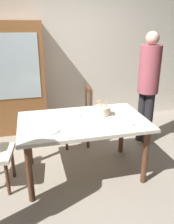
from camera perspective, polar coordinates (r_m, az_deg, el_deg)
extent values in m
plane|color=#9E9384|center=(3.20, -0.90, -14.48)|extent=(6.40, 6.40, 0.00)
cube|color=silver|center=(4.47, -6.56, 13.67)|extent=(6.40, 0.10, 2.60)
cube|color=silver|center=(2.84, -0.98, -2.35)|extent=(1.55, 0.95, 0.04)
cylinder|color=#56331E|center=(2.63, -13.91, -14.43)|extent=(0.07, 0.07, 0.71)
cylinder|color=#56331E|center=(2.92, 14.10, -10.65)|extent=(0.07, 0.07, 0.71)
cylinder|color=#56331E|center=(3.28, -14.14, -6.92)|extent=(0.07, 0.07, 0.71)
cylinder|color=#56331E|center=(3.51, 8.48, -4.55)|extent=(0.07, 0.07, 0.71)
cylinder|color=silver|center=(2.97, 3.75, -0.75)|extent=(0.28, 0.28, 0.01)
cylinder|color=beige|center=(2.95, 3.78, 0.35)|extent=(0.21, 0.21, 0.11)
cylinder|color=yellow|center=(2.94, 4.86, 1.96)|extent=(0.01, 0.01, 0.05)
sphere|color=#FFC64C|center=(2.93, 4.88, 2.58)|extent=(0.01, 0.01, 0.01)
cylinder|color=#E54C4C|center=(2.97, 4.42, 2.15)|extent=(0.01, 0.01, 0.05)
sphere|color=#FFC64C|center=(2.96, 4.44, 2.76)|extent=(0.01, 0.01, 0.01)
cylinder|color=#E54C4C|center=(2.98, 3.56, 2.22)|extent=(0.01, 0.01, 0.05)
sphere|color=#FFC64C|center=(2.97, 3.58, 2.83)|extent=(0.01, 0.01, 0.01)
cylinder|color=#E54C4C|center=(2.96, 2.99, 2.12)|extent=(0.01, 0.01, 0.05)
sphere|color=#FFC64C|center=(2.95, 3.01, 2.74)|extent=(0.01, 0.01, 0.01)
cylinder|color=yellow|center=(2.93, 2.70, 1.90)|extent=(0.01, 0.01, 0.05)
sphere|color=#FFC64C|center=(2.91, 2.71, 2.52)|extent=(0.01, 0.01, 0.01)
cylinder|color=yellow|center=(2.89, 2.96, 1.64)|extent=(0.01, 0.01, 0.05)
sphere|color=#FFC64C|center=(2.88, 2.98, 2.27)|extent=(0.01, 0.01, 0.01)
cylinder|color=#D872CC|center=(2.87, 3.63, 1.50)|extent=(0.01, 0.01, 0.05)
sphere|color=#FFC64C|center=(2.86, 3.64, 2.13)|extent=(0.01, 0.01, 0.01)
cylinder|color=#F2994C|center=(2.88, 4.38, 1.53)|extent=(0.01, 0.01, 0.05)
sphere|color=#FFC64C|center=(2.87, 4.40, 2.16)|extent=(0.01, 0.01, 0.01)
cylinder|color=#E54C4C|center=(2.91, 4.88, 1.72)|extent=(0.01, 0.01, 0.05)
sphere|color=#FFC64C|center=(2.90, 4.90, 2.35)|extent=(0.01, 0.01, 0.01)
cylinder|color=silver|center=(2.58, -9.20, -4.52)|extent=(0.22, 0.22, 0.01)
cylinder|color=silver|center=(3.01, -3.35, -0.47)|extent=(0.22, 0.22, 0.01)
cylinder|color=silver|center=(2.78, 9.44, -2.60)|extent=(0.22, 0.22, 0.01)
cube|color=silver|center=(2.57, -12.75, -4.93)|extent=(0.18, 0.04, 0.01)
cube|color=silver|center=(2.97, -6.32, -0.90)|extent=(0.18, 0.02, 0.01)
cube|color=beige|center=(3.68, -2.85, -1.53)|extent=(0.46, 0.46, 0.05)
cylinder|color=#56331E|center=(3.91, -5.65, -4.00)|extent=(0.04, 0.04, 0.42)
cylinder|color=#56331E|center=(3.61, -5.04, -6.24)|extent=(0.04, 0.04, 0.42)
cylinder|color=#56331E|center=(3.95, -0.74, -3.60)|extent=(0.04, 0.04, 0.42)
cylinder|color=#56331E|center=(3.65, 0.29, -5.77)|extent=(0.04, 0.04, 0.42)
cylinder|color=#56331E|center=(3.79, -0.36, 3.22)|extent=(0.04, 0.04, 0.50)
cylinder|color=#56331E|center=(3.46, 0.82, 1.44)|extent=(0.04, 0.04, 0.50)
cube|color=#56331E|center=(3.56, 0.21, 5.73)|extent=(0.06, 0.40, 0.06)
cylinder|color=#56331E|center=(2.87, -18.92, -15.31)|extent=(0.04, 0.04, 0.42)
cylinder|color=#56331E|center=(3.14, -17.75, -11.68)|extent=(0.04, 0.04, 0.42)
cylinder|color=#262328|center=(3.92, 13.25, -1.05)|extent=(0.14, 0.14, 0.85)
cylinder|color=#262328|center=(3.85, 14.81, -1.59)|extent=(0.14, 0.14, 0.85)
cylinder|color=#A54C59|center=(3.67, 15.09, 10.03)|extent=(0.32, 0.32, 0.71)
sphere|color=beige|center=(3.62, 15.79, 17.06)|extent=(0.19, 0.19, 0.19)
cube|color=brown|center=(4.21, -17.96, 7.52)|extent=(1.10, 0.44, 1.90)
cube|color=silver|center=(3.94, -18.54, 10.33)|extent=(0.93, 0.01, 1.04)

